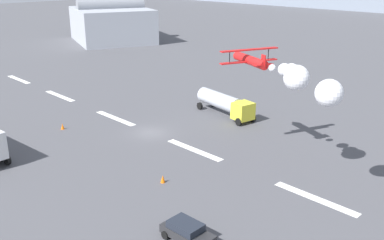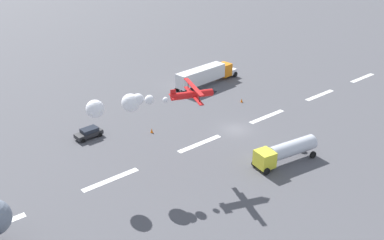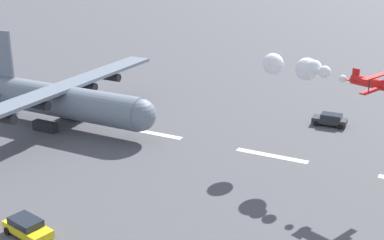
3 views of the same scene
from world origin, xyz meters
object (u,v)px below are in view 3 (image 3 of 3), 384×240
Objects in this scene: stunt_biplane_red at (310,70)px; followme_car_yellow at (330,119)px; cargo_transport_plane at (70,101)px; airport_staff_sedan at (27,227)px.

stunt_biplane_red reaches higher than followme_car_yellow.
cargo_transport_plane is 7.50× the size of airport_staff_sedan.
cargo_transport_plane is 32.04m from followme_car_yellow.
airport_staff_sedan is at bearing 56.26° from stunt_biplane_red.
stunt_biplane_red reaches higher than airport_staff_sedan.
followme_car_yellow and airport_staff_sedan have the same top height.
cargo_transport_plane reaches higher than airport_staff_sedan.
followme_car_yellow is (0.33, -13.17, -9.27)m from stunt_biplane_red.
airport_staff_sedan is (15.53, 23.25, -9.27)m from stunt_biplane_red.
cargo_transport_plane is 25.03m from airport_staff_sedan.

